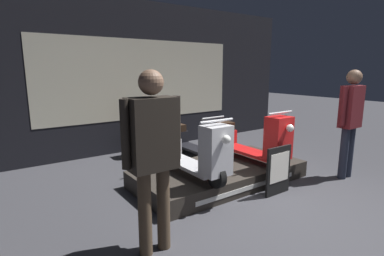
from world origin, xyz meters
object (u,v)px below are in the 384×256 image
at_px(scooter_backrow_1, 195,139).
at_px(scooter_display_right, 250,140).
at_px(person_right_browsing, 350,116).
at_px(price_sign_board, 278,170).
at_px(scooter_display_left, 190,152).
at_px(scooter_backrow_0, 150,147).
at_px(person_left_browsing, 153,147).

bearing_deg(scooter_backrow_1, scooter_display_right, -87.05).
bearing_deg(person_right_browsing, scooter_display_right, 140.82).
relative_size(scooter_display_right, price_sign_board, 2.36).
xyz_separation_m(scooter_display_left, scooter_backrow_0, (0.11, 1.47, -0.26)).
xyz_separation_m(person_left_browsing, price_sign_board, (2.10, 0.20, -0.71)).
distance_m(scooter_display_right, person_right_browsing, 1.64).
xyz_separation_m(scooter_backrow_1, person_right_browsing, (1.30, -2.47, 0.69)).
bearing_deg(person_left_browsing, scooter_backrow_1, 47.44).
bearing_deg(person_right_browsing, price_sign_board, 172.41).
xyz_separation_m(person_right_browsing, price_sign_board, (-1.47, 0.20, -0.67)).
distance_m(person_right_browsing, price_sign_board, 1.63).
bearing_deg(person_right_browsing, person_left_browsing, -180.00).
relative_size(person_left_browsing, price_sign_board, 2.51).
bearing_deg(price_sign_board, scooter_display_left, 140.59).
xyz_separation_m(scooter_backrow_1, price_sign_board, (-0.17, -2.28, 0.01)).
distance_m(scooter_display_left, price_sign_board, 1.29).
relative_size(scooter_display_right, scooter_backrow_0, 1.00).
distance_m(scooter_backrow_0, price_sign_board, 2.44).
bearing_deg(scooter_backrow_0, person_right_browsing, -46.54).
xyz_separation_m(scooter_display_right, scooter_backrow_0, (-1.12, 1.47, -0.26)).
bearing_deg(scooter_display_right, scooter_backrow_0, 127.17).
height_order(scooter_display_left, price_sign_board, scooter_display_left).
bearing_deg(scooter_display_right, price_sign_board, -107.03).
bearing_deg(person_left_browsing, person_right_browsing, 0.00).
bearing_deg(person_right_browsing, scooter_backrow_1, 117.79).
xyz_separation_m(scooter_display_right, person_left_browsing, (-2.35, -1.00, 0.46)).
bearing_deg(price_sign_board, person_left_browsing, -174.66).
height_order(scooter_backrow_0, person_right_browsing, person_right_browsing).
xyz_separation_m(scooter_display_right, scooter_backrow_1, (-0.08, 1.47, -0.26)).
relative_size(scooter_display_left, person_right_browsing, 0.95).
distance_m(scooter_display_left, scooter_backrow_1, 1.89).
bearing_deg(scooter_display_right, person_left_browsing, -156.92).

